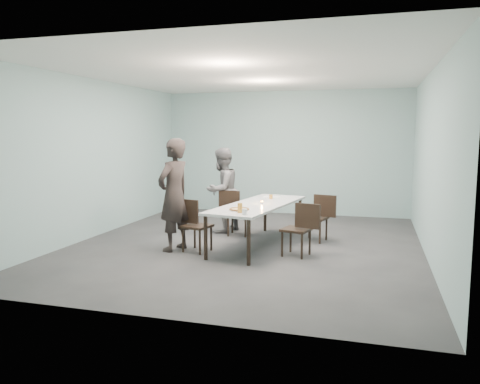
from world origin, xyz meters
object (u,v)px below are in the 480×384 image
(tealight, at_px, (262,203))
(diner_far, at_px, (222,190))
(chair_far_right, at_px, (319,214))
(beer_glass, at_px, (240,208))
(pizza, at_px, (239,209))
(water_tumbler, at_px, (245,212))
(diner_near, at_px, (174,195))
(amber_tumbler, at_px, (271,197))
(chair_near_right, at_px, (301,226))
(chair_near_left, at_px, (193,222))
(table, at_px, (258,207))
(chair_far_left, at_px, (235,210))
(side_plate, at_px, (246,209))

(tealight, bearing_deg, diner_far, 138.05)
(chair_far_right, xyz_separation_m, tealight, (-0.93, -0.63, 0.27))
(beer_glass, relative_size, tealight, 2.68)
(beer_glass, xyz_separation_m, tealight, (0.11, 0.99, -0.05))
(pizza, height_order, tealight, tealight)
(beer_glass, distance_m, water_tumbler, 0.19)
(diner_near, xyz_separation_m, amber_tumbler, (1.36, 1.38, -0.16))
(chair_near_right, bearing_deg, pizza, 30.57)
(diner_far, relative_size, water_tumbler, 18.82)
(chair_near_left, bearing_deg, chair_near_right, 18.13)
(table, bearing_deg, water_tumbler, -86.36)
(chair_far_right, distance_m, pizza, 1.83)
(beer_glass, bearing_deg, chair_near_left, 160.24)
(chair_far_left, distance_m, diner_far, 0.52)
(chair_near_left, bearing_deg, chair_far_right, 46.81)
(chair_far_right, xyz_separation_m, pizza, (-1.10, -1.43, 0.27))
(chair_near_right, height_order, pizza, chair_near_right)
(diner_far, bearing_deg, beer_glass, 45.79)
(chair_near_right, distance_m, pizza, 1.03)
(chair_far_right, bearing_deg, amber_tumbler, 10.71)
(diner_near, relative_size, tealight, 33.86)
(diner_far, height_order, tealight, diner_far)
(table, relative_size, diner_near, 1.43)
(chair_near_right, bearing_deg, amber_tumbler, -43.97)
(water_tumbler, height_order, amber_tumbler, water_tumbler)
(diner_far, distance_m, side_plate, 1.82)
(chair_far_left, relative_size, diner_far, 0.51)
(table, bearing_deg, tealight, -0.94)
(chair_near_left, bearing_deg, diner_near, -159.49)
(chair_near_left, xyz_separation_m, side_plate, (0.91, 0.04, 0.25))
(diner_near, xyz_separation_m, tealight, (1.35, 0.70, -0.18))
(chair_near_left, xyz_separation_m, water_tumbler, (1.04, -0.48, 0.29))
(diner_near, height_order, diner_far, diner_near)
(tealight, bearing_deg, chair_near_left, -147.13)
(tealight, relative_size, amber_tumbler, 0.70)
(table, xyz_separation_m, tealight, (0.06, -0.00, 0.08))
(table, distance_m, beer_glass, 1.00)
(chair_near_left, height_order, pizza, chair_near_left)
(chair_near_left, height_order, water_tumbler, chair_near_left)
(pizza, bearing_deg, diner_far, 116.54)
(side_plate, bearing_deg, chair_near_left, -177.40)
(chair_far_right, distance_m, tealight, 1.15)
(table, height_order, chair_far_left, chair_far_left)
(chair_near_right, height_order, tealight, chair_near_right)
(chair_near_left, height_order, diner_far, diner_far)
(table, xyz_separation_m, water_tumbler, (0.07, -1.15, 0.10))
(table, distance_m, chair_near_left, 1.19)
(diner_near, distance_m, side_plate, 1.25)
(chair_near_left, xyz_separation_m, chair_far_right, (1.95, 1.29, 0.00))
(chair_near_right, distance_m, beer_glass, 1.05)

